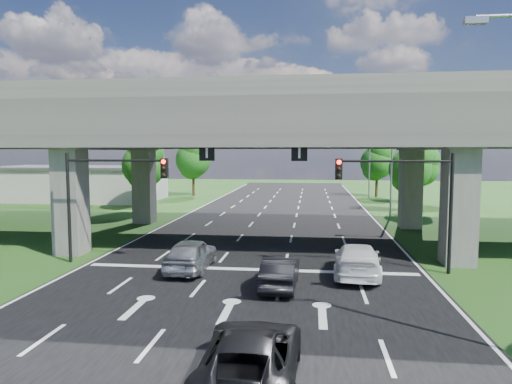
% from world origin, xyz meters
% --- Properties ---
extents(ground, '(160.00, 160.00, 0.00)m').
position_xyz_m(ground, '(0.00, 0.00, 0.00)').
color(ground, '#214415').
rests_on(ground, ground).
extents(road, '(18.00, 120.00, 0.03)m').
position_xyz_m(road, '(0.00, 10.00, 0.01)').
color(road, black).
rests_on(road, ground).
extents(overpass, '(80.00, 15.00, 10.00)m').
position_xyz_m(overpass, '(0.00, 12.00, 7.92)').
color(overpass, '#3A3835').
rests_on(overpass, ground).
extents(warehouse, '(20.00, 10.00, 4.00)m').
position_xyz_m(warehouse, '(-26.00, 35.00, 2.00)').
color(warehouse, '#9E9E99').
rests_on(warehouse, ground).
extents(signal_right, '(5.76, 0.54, 6.00)m').
position_xyz_m(signal_right, '(7.82, 3.94, 4.19)').
color(signal_right, black).
rests_on(signal_right, ground).
extents(signal_left, '(5.76, 0.54, 6.00)m').
position_xyz_m(signal_left, '(-7.82, 3.94, 4.19)').
color(signal_left, black).
rests_on(signal_left, ground).
extents(streetlight_far, '(3.38, 0.25, 10.00)m').
position_xyz_m(streetlight_far, '(10.10, 24.00, 5.85)').
color(streetlight_far, gray).
rests_on(streetlight_far, ground).
extents(streetlight_beyond, '(3.38, 0.25, 10.00)m').
position_xyz_m(streetlight_beyond, '(10.10, 40.00, 5.85)').
color(streetlight_beyond, gray).
rests_on(streetlight_beyond, ground).
extents(tree_left_near, '(4.50, 4.50, 7.80)m').
position_xyz_m(tree_left_near, '(-13.95, 26.00, 4.82)').
color(tree_left_near, black).
rests_on(tree_left_near, ground).
extents(tree_left_mid, '(3.91, 3.90, 6.76)m').
position_xyz_m(tree_left_mid, '(-16.95, 34.00, 4.17)').
color(tree_left_mid, black).
rests_on(tree_left_mid, ground).
extents(tree_left_far, '(4.80, 4.80, 8.32)m').
position_xyz_m(tree_left_far, '(-12.95, 42.00, 5.14)').
color(tree_left_far, black).
rests_on(tree_left_far, ground).
extents(tree_right_near, '(4.20, 4.20, 7.28)m').
position_xyz_m(tree_right_near, '(13.05, 28.00, 4.50)').
color(tree_right_near, black).
rests_on(tree_right_near, ground).
extents(tree_right_mid, '(3.91, 3.90, 6.76)m').
position_xyz_m(tree_right_mid, '(16.05, 36.00, 4.17)').
color(tree_right_mid, black).
rests_on(tree_right_mid, ground).
extents(tree_right_far, '(4.50, 4.50, 7.80)m').
position_xyz_m(tree_right_far, '(12.05, 44.00, 4.82)').
color(tree_right_far, black).
rests_on(tree_right_far, ground).
extents(car_silver, '(1.94, 4.79, 1.63)m').
position_xyz_m(car_silver, '(-2.91, 3.00, 0.85)').
color(car_silver, '#ACAEB4').
rests_on(car_silver, road).
extents(car_dark, '(1.58, 4.24, 1.38)m').
position_xyz_m(car_dark, '(1.80, 0.51, 0.72)').
color(car_dark, black).
rests_on(car_dark, road).
extents(car_white, '(2.59, 5.51, 1.55)m').
position_xyz_m(car_white, '(5.40, 3.00, 0.81)').
color(car_white, silver).
rests_on(car_white, road).
extents(car_trailing, '(2.53, 5.45, 1.51)m').
position_xyz_m(car_trailing, '(1.63, -8.11, 0.79)').
color(car_trailing, black).
rests_on(car_trailing, road).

